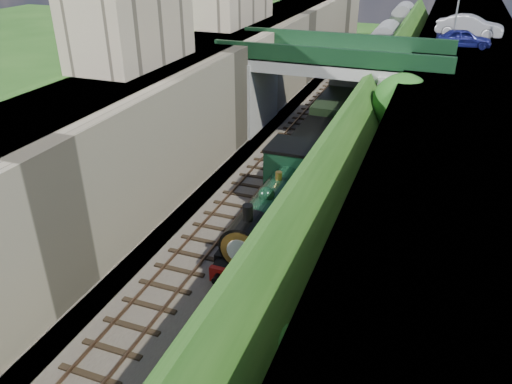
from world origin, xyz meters
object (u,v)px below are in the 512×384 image
Objects in this scene: car_silver at (470,26)px; road_bridge at (339,85)px; locomotive at (277,206)px; car_blue at (464,38)px; tree at (404,105)px; tender at (314,156)px.

road_bridge is at bearing 148.17° from car_silver.
car_blue is at bearing 69.69° from locomotive.
tree is at bearing 174.46° from car_silver.
locomotive is at bearing 150.34° from car_blue.
tree is 1.10× the size of tender.
car_blue is 0.38× the size of locomotive.
car_blue is (7.92, 5.71, 2.84)m from road_bridge.
car_silver reaches higher than road_bridge.
tree is at bearing 155.39° from car_blue.
car_blue is 22.64m from locomotive.
road_bridge is at bearing 116.43° from car_blue.
car_blue is 0.66× the size of tender.
tree is 16.14m from car_silver.
car_blue is 16.27m from tender.
car_blue reaches higher than tender.
car_blue is at bearing 60.12° from tender.
road_bridge is 1.56× the size of locomotive.
car_silver is 0.87× the size of tender.
road_bridge is at bearing 91.92° from tender.
locomotive is (-8.08, -25.48, -5.21)m from car_silver.
locomotive is at bearing -89.02° from road_bridge.
road_bridge is 4.07× the size of car_blue.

